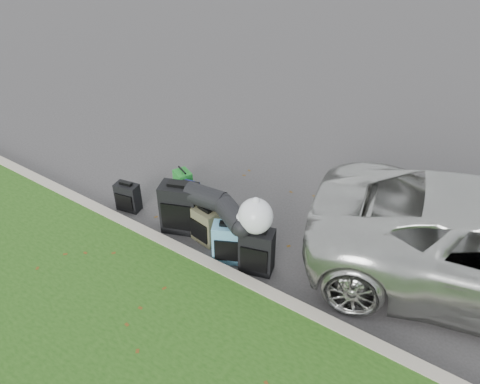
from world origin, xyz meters
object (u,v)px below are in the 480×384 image
Objects in this scene: suitcase_large_black_right at (257,251)px; tote_green at (183,180)px; suitcase_small_black at (128,197)px; suitcase_large_black_left at (180,208)px; suitcase_olive at (206,225)px; tote_navy at (190,191)px; suitcase_teal at (228,243)px.

suitcase_large_black_right is 2.41m from tote_green.
suitcase_large_black_right is 1.97× the size of tote_green.
suitcase_large_black_left is (1.07, 0.09, 0.16)m from suitcase_small_black.
suitcase_small_black is 1.56m from suitcase_olive.
suitcase_teal is at bearing -40.95° from tote_navy.
suitcase_small_black is 0.59× the size of suitcase_large_black_left.
suitcase_small_black reaches higher than tote_green.
suitcase_olive is at bearing -21.63° from suitcase_large_black_left.
suitcase_large_black_left is 1.48m from suitcase_large_black_right.
tote_green is at bearing 152.35° from suitcase_olive.
suitcase_teal is at bearing -13.48° from suitcase_small_black.
suitcase_small_black is 0.70× the size of suitcase_large_black_right.
suitcase_large_black_right reaches higher than suitcase_teal.
suitcase_small_black is at bearing -85.18° from tote_green.
suitcase_large_black_left is at bearing -26.67° from tote_green.
suitcase_large_black_left reaches higher than tote_green.
suitcase_olive is at bearing -11.79° from tote_green.
suitcase_small_black is 1.04m from tote_green.
tote_navy is (0.64, 0.82, -0.09)m from suitcase_small_black.
suitcase_teal is 0.45m from suitcase_large_black_right.
suitcase_teal is at bearing -7.93° from suitcase_olive.
suitcase_olive is 1.89× the size of tote_navy.
suitcase_large_black_left is 1.31× the size of suitcase_teal.
suitcase_small_black is at bearing 151.04° from suitcase_teal.
suitcase_large_black_right is at bearing -33.35° from tote_navy.
suitcase_teal is (1.03, -0.15, -0.10)m from suitcase_large_black_left.
suitcase_olive is 0.82× the size of suitcase_large_black_right.
suitcase_teal reaches higher than suitcase_small_black.
suitcase_small_black is 1.61× the size of tote_navy.
suitcase_teal is at bearing 168.96° from suitcase_large_black_right.
suitcase_olive reaches higher than tote_navy.
tote_navy is (-0.42, 0.73, -0.26)m from suitcase_large_black_left.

